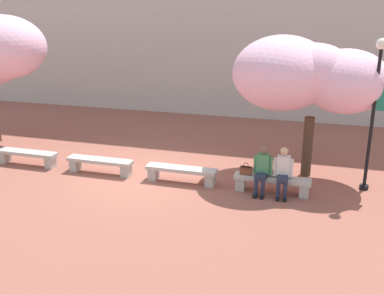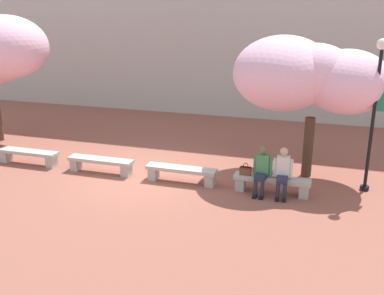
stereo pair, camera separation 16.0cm
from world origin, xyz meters
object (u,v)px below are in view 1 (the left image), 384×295
object	(u,v)px
stone_bench_west_end	(27,155)
stone_bench_center	(181,172)
handbag	(246,170)
lamp_post_with_banner	(375,102)
stone_bench_near_west	(100,163)
cherry_tree_main	(305,76)
person_seated_left	(262,168)
person_seated_right	(283,170)
stone_bench_near_east	(272,182)

from	to	relation	value
stone_bench_west_end	stone_bench_center	distance (m)	5.09
stone_bench_west_end	handbag	world-z (taller)	handbag
stone_bench_center	lamp_post_with_banner	bearing A→B (deg)	11.25
lamp_post_with_banner	stone_bench_west_end	bearing A→B (deg)	-174.41
stone_bench_west_end	stone_bench_near_west	size ratio (longest dim) A/B	1.00
stone_bench_center	cherry_tree_main	distance (m)	4.40
stone_bench_west_end	person_seated_left	size ratio (longest dim) A/B	1.57
handbag	stone_bench_near_west	bearing A→B (deg)	179.73
stone_bench_center	cherry_tree_main	bearing A→B (deg)	28.81
person_seated_right	handbag	size ratio (longest dim) A/B	3.81
cherry_tree_main	lamp_post_with_banner	bearing A→B (deg)	-21.81
handbag	stone_bench_near_east	bearing A→B (deg)	1.64
stone_bench_west_end	person_seated_left	world-z (taller)	person_seated_left
person_seated_right	handbag	world-z (taller)	person_seated_right
stone_bench_west_end	stone_bench_near_east	world-z (taller)	same
person_seated_right	person_seated_left	bearing A→B (deg)	-180.00
stone_bench_west_end	person_seated_right	bearing A→B (deg)	-0.39
stone_bench_near_west	person_seated_left	distance (m)	4.83
stone_bench_near_east	person_seated_right	world-z (taller)	person_seated_right
stone_bench_near_west	stone_bench_near_east	distance (m)	5.09
stone_bench_near_west	stone_bench_center	distance (m)	2.54
stone_bench_west_end	person_seated_right	world-z (taller)	person_seated_right
person_seated_left	cherry_tree_main	xyz separation A→B (m)	(0.84, 1.76, 2.22)
stone_bench_near_west	cherry_tree_main	world-z (taller)	cherry_tree_main
stone_bench_center	person_seated_right	distance (m)	2.84
cherry_tree_main	lamp_post_with_banner	world-z (taller)	lamp_post_with_banner
stone_bench_near_west	person_seated_left	bearing A→B (deg)	-0.64
stone_bench_near_west	stone_bench_west_end	bearing A→B (deg)	180.00
stone_bench_center	stone_bench_near_east	bearing A→B (deg)	0.00
person_seated_left	cherry_tree_main	distance (m)	2.96
stone_bench_center	handbag	world-z (taller)	handbag
stone_bench_west_end	person_seated_right	distance (m)	7.91
stone_bench_center	handbag	distance (m)	1.85
stone_bench_near_east	handbag	distance (m)	0.76
stone_bench_west_end	stone_bench_center	bearing A→B (deg)	0.00
stone_bench_west_end	cherry_tree_main	size ratio (longest dim) A/B	0.47
stone_bench_near_east	person_seated_left	bearing A→B (deg)	-168.76
person_seated_left	lamp_post_with_banner	size ratio (longest dim) A/B	0.32
stone_bench_center	person_seated_left	xyz separation A→B (m)	(2.27, -0.05, 0.39)
stone_bench_near_west	lamp_post_with_banner	bearing A→B (deg)	7.48
stone_bench_west_end	lamp_post_with_banner	world-z (taller)	lamp_post_with_banner
lamp_post_with_banner	stone_bench_near_east	bearing A→B (deg)	-157.70
stone_bench_west_end	stone_bench_near_west	xyz separation A→B (m)	(2.54, 0.00, 0.00)
stone_bench_near_west	person_seated_right	bearing A→B (deg)	-0.57
person_seated_left	person_seated_right	distance (m)	0.54
stone_bench_near_east	cherry_tree_main	world-z (taller)	cherry_tree_main
stone_bench_near_west	person_seated_right	xyz separation A→B (m)	(5.35, -0.05, 0.39)
stone_bench_west_end	stone_bench_center	xyz separation A→B (m)	(5.09, 0.00, 0.00)
lamp_post_with_banner	person_seated_right	bearing A→B (deg)	-154.01
stone_bench_west_end	stone_bench_near_west	bearing A→B (deg)	0.00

